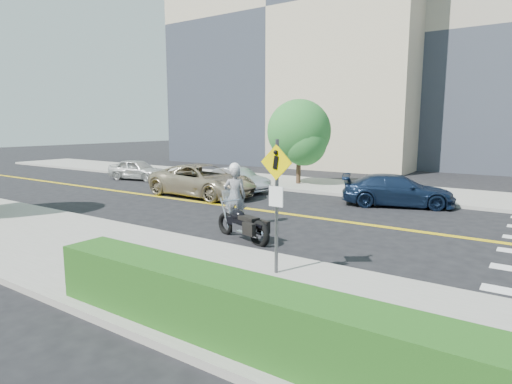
{
  "coord_description": "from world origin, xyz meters",
  "views": [
    {
      "loc": [
        9.05,
        -14.21,
        3.46
      ],
      "look_at": [
        0.99,
        -2.41,
        1.2
      ],
      "focal_mm": 30.0,
      "sensor_mm": 36.0,
      "label": 1
    }
  ],
  "objects": [
    {
      "name": "parked_car_white",
      "position": [
        -12.28,
        3.73,
        0.65
      ],
      "size": [
        4.02,
        2.22,
        1.29
      ],
      "primitive_type": "imported",
      "rotation": [
        0.0,
        0.0,
        1.76
      ],
      "color": "beige",
      "rests_on": "ground"
    },
    {
      "name": "suv",
      "position": [
        -4.68,
        1.31,
        0.78
      ],
      "size": [
        5.7,
        2.83,
        1.55
      ],
      "primitive_type": "imported",
      "rotation": [
        0.0,
        0.0,
        1.52
      ],
      "color": "tan",
      "rests_on": "ground"
    },
    {
      "name": "hedge",
      "position": [
        6.0,
        -9.3,
        0.65
      ],
      "size": [
        9.0,
        0.9,
        1.0
      ],
      "primitive_type": "cube",
      "color": "#235619",
      "rests_on": "sidewalk_near"
    },
    {
      "name": "parked_car_blue",
      "position": [
        3.86,
        4.12,
        0.67
      ],
      "size": [
        5.01,
        3.38,
        1.35
      ],
      "primitive_type": "imported",
      "rotation": [
        0.0,
        0.0,
        1.92
      ],
      "color": "#152541",
      "rests_on": "ground"
    },
    {
      "name": "ground_plane",
      "position": [
        0.0,
        0.0,
        0.0
      ],
      "size": [
        120.0,
        120.0,
        0.0
      ],
      "primitive_type": "plane",
      "color": "black",
      "rests_on": "ground"
    },
    {
      "name": "motorcyclist",
      "position": [
        0.39,
        -2.8,
        1.09
      ],
      "size": [
        0.9,
        0.84,
        2.2
      ],
      "rotation": [
        0.0,
        0.0,
        3.76
      ],
      "color": "#B1B2B6",
      "rests_on": "ground"
    },
    {
      "name": "parked_car_silver",
      "position": [
        -4.21,
        3.49,
        0.62
      ],
      "size": [
        3.92,
        1.9,
        1.24
      ],
      "primitive_type": "imported",
      "rotation": [
        0.0,
        0.0,
        1.41
      ],
      "color": "#B1B3B9",
      "rests_on": "ground"
    },
    {
      "name": "building_left",
      "position": [
        -10.0,
        22.0,
        12.5
      ],
      "size": [
        22.0,
        14.0,
        25.0
      ],
      "primitive_type": "cube",
      "color": "tan",
      "rests_on": "ground_plane"
    },
    {
      "name": "pedestrian_sign",
      "position": [
        4.2,
        -6.31,
        1.96
      ],
      "size": [
        0.78,
        0.08,
        3.0
      ],
      "color": "#4C4C51",
      "rests_on": "sidewalk_near"
    },
    {
      "name": "motorcycle",
      "position": [
        1.59,
        -4.02,
        0.72
      ],
      "size": [
        2.49,
        1.39,
        1.45
      ],
      "primitive_type": null,
      "rotation": [
        0.0,
        0.0,
        -0.3
      ],
      "color": "black",
      "rests_on": "ground"
    },
    {
      "name": "sidewalk_far",
      "position": [
        0.0,
        7.5,
        0.07
      ],
      "size": [
        60.0,
        5.0,
        0.15
      ],
      "primitive_type": "cube",
      "color": "#9E9B91",
      "rests_on": "ground_plane"
    },
    {
      "name": "tree_far_a",
      "position": [
        -2.55,
        7.03,
        3.07
      ],
      "size": [
        3.55,
        3.55,
        4.86
      ],
      "rotation": [
        0.0,
        0.0,
        0.09
      ],
      "color": "#382619",
      "rests_on": "ground"
    },
    {
      "name": "sidewalk_near",
      "position": [
        0.0,
        -7.5,
        0.07
      ],
      "size": [
        60.0,
        5.0,
        0.15
      ],
      "primitive_type": "cube",
      "color": "#9E9B91",
      "rests_on": "ground_plane"
    }
  ]
}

